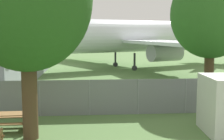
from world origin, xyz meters
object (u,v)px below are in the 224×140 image
object	(u,v)px
picnic_bench_near_cabin	(10,120)
tree_left_of_cabin	(211,15)
airplane	(115,36)
tree_behind_benches	(27,0)

from	to	relation	value
picnic_bench_near_cabin	tree_left_of_cabin	bearing A→B (deg)	28.45
airplane	tree_left_of_cabin	bearing A→B (deg)	82.44
picnic_bench_near_cabin	tree_behind_benches	distance (m)	5.29
tree_left_of_cabin	tree_behind_benches	distance (m)	12.66
airplane	tree_behind_benches	xyz separation A→B (m)	(-5.58, -24.15, 1.66)
tree_left_of_cabin	tree_behind_benches	xyz separation A→B (m)	(-10.30, -7.36, 0.07)
airplane	tree_left_of_cabin	world-z (taller)	airplane
airplane	picnic_bench_near_cabin	bearing A→B (deg)	50.49
tree_left_of_cabin	picnic_bench_near_cabin	bearing A→B (deg)	-151.55
airplane	picnic_bench_near_cabin	world-z (taller)	airplane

